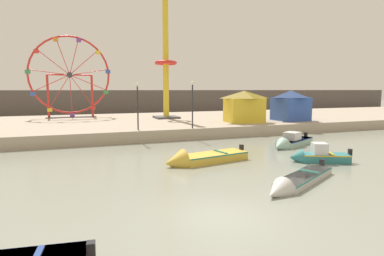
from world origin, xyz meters
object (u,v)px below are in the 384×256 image
(ferris_wheel_red_frame, at_px, (70,77))
(carnival_booth_yellow_awning, at_px, (244,106))
(drop_tower_yellow_tower, at_px, (166,64))
(motorboat_teal_painted, at_px, (316,156))
(motorboat_mustard_yellow, at_px, (199,159))
(motorboat_seafoam, at_px, (290,142))
(promenade_lamp_far, at_px, (138,100))
(promenade_lamp_near, at_px, (192,98))
(motorboat_pale_grey, at_px, (295,182))
(carnival_booth_blue_tent, at_px, (291,105))

(ferris_wheel_red_frame, distance_m, carnival_booth_yellow_awning, 21.82)
(drop_tower_yellow_tower, bearing_deg, motorboat_teal_painted, -81.34)
(motorboat_mustard_yellow, height_order, drop_tower_yellow_tower, drop_tower_yellow_tower)
(motorboat_mustard_yellow, relative_size, motorboat_teal_painted, 1.59)
(motorboat_teal_painted, bearing_deg, drop_tower_yellow_tower, -56.11)
(motorboat_seafoam, xyz_separation_m, motorboat_teal_painted, (-1.93, -5.08, 0.02))
(ferris_wheel_red_frame, height_order, drop_tower_yellow_tower, drop_tower_yellow_tower)
(promenade_lamp_far, bearing_deg, carnival_booth_yellow_awning, 13.07)
(carnival_booth_yellow_awning, relative_size, promenade_lamp_near, 1.04)
(drop_tower_yellow_tower, relative_size, promenade_lamp_near, 3.66)
(motorboat_pale_grey, height_order, drop_tower_yellow_tower, drop_tower_yellow_tower)
(drop_tower_yellow_tower, xyz_separation_m, promenade_lamp_far, (-5.52, -10.39, -3.93))
(motorboat_pale_grey, distance_m, ferris_wheel_red_frame, 33.02)
(carnival_booth_blue_tent, xyz_separation_m, promenade_lamp_near, (-13.09, -3.11, 0.97))
(motorboat_pale_grey, xyz_separation_m, promenade_lamp_near, (0.56, 15.06, 3.56))
(motorboat_mustard_yellow, relative_size, drop_tower_yellow_tower, 0.38)
(motorboat_seafoam, relative_size, motorboat_mustard_yellow, 0.89)
(promenade_lamp_near, bearing_deg, carnival_booth_blue_tent, 13.35)
(motorboat_teal_painted, distance_m, carnival_booth_blue_tent, 17.21)
(motorboat_mustard_yellow, height_order, carnival_booth_blue_tent, carnival_booth_blue_tent)
(ferris_wheel_red_frame, height_order, carnival_booth_yellow_awning, ferris_wheel_red_frame)
(motorboat_pale_grey, relative_size, promenade_lamp_far, 1.43)
(motorboat_pale_grey, xyz_separation_m, ferris_wheel_red_frame, (-9.70, 31.01, 5.91))
(motorboat_pale_grey, height_order, ferris_wheel_red_frame, ferris_wheel_red_frame)
(promenade_lamp_near, bearing_deg, ferris_wheel_red_frame, 122.77)
(motorboat_teal_painted, bearing_deg, carnival_booth_blue_tent, -96.93)
(motorboat_teal_painted, xyz_separation_m, drop_tower_yellow_tower, (-3.37, 22.13, 7.22))
(motorboat_mustard_yellow, bearing_deg, motorboat_teal_painted, 150.77)
(motorboat_pale_grey, relative_size, drop_tower_yellow_tower, 0.38)
(carnival_booth_blue_tent, distance_m, promenade_lamp_far, 18.18)
(motorboat_teal_painted, xyz_separation_m, carnival_booth_yellow_awning, (3.12, 14.53, 2.39))
(carnival_booth_yellow_awning, height_order, carnival_booth_blue_tent, carnival_booth_blue_tent)
(motorboat_seafoam, distance_m, motorboat_mustard_yellow, 9.37)
(ferris_wheel_red_frame, relative_size, promenade_lamp_near, 2.40)
(drop_tower_yellow_tower, bearing_deg, promenade_lamp_near, -93.41)
(motorboat_mustard_yellow, height_order, ferris_wheel_red_frame, ferris_wheel_red_frame)
(promenade_lamp_far, bearing_deg, drop_tower_yellow_tower, 62.01)
(motorboat_seafoam, height_order, promenade_lamp_far, promenade_lamp_far)
(carnival_booth_blue_tent, distance_m, promenade_lamp_near, 13.48)
(motorboat_seafoam, xyz_separation_m, carnival_booth_yellow_awning, (1.20, 9.46, 2.42))
(promenade_lamp_near, bearing_deg, promenade_lamp_far, 175.07)
(carnival_booth_blue_tent, bearing_deg, motorboat_teal_painted, -122.63)
(motorboat_teal_painted, relative_size, carnival_booth_yellow_awning, 0.85)
(promenade_lamp_far, bearing_deg, carnival_booth_blue_tent, 8.50)
(motorboat_mustard_yellow, xyz_separation_m, promenade_lamp_near, (2.99, 9.08, 3.47))
(ferris_wheel_red_frame, bearing_deg, drop_tower_yellow_tower, -25.21)
(motorboat_seafoam, height_order, motorboat_pale_grey, motorboat_seafoam)
(motorboat_pale_grey, xyz_separation_m, carnival_booth_blue_tent, (13.65, 18.17, 2.59))
(drop_tower_yellow_tower, distance_m, carnival_booth_yellow_awning, 11.10)
(motorboat_pale_grey, bearing_deg, drop_tower_yellow_tower, -121.29)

